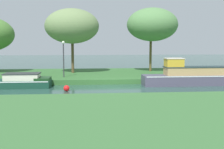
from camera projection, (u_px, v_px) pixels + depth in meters
ground_plane at (116, 89)px, 20.11m from camera, size 120.00×120.00×0.00m
riverbank_far at (109, 75)px, 27.01m from camera, size 72.00×10.00×0.40m
riverbank_near at (139, 120)px, 11.17m from camera, size 72.00×10.00×0.40m
slate_barge at (199, 76)px, 21.79m from camera, size 8.96×1.68×2.14m
forest_narrowboat at (22, 81)px, 20.64m from camera, size 4.46×1.86×1.08m
willow_tree_centre at (72, 26)px, 26.34m from camera, size 5.17×4.36×6.19m
willow_tree_right at (152, 25)px, 27.65m from camera, size 5.12×4.58×6.43m
lamp_post at (63, 55)px, 23.40m from camera, size 0.24×0.24×3.08m
mooring_post_near at (194, 73)px, 23.13m from camera, size 0.19×0.19×0.87m
channel_buoy at (67, 88)px, 18.93m from camera, size 0.42×0.42×0.42m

